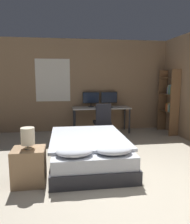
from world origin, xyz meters
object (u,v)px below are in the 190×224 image
at_px(nightstand, 29,166).
at_px(bookshelf, 170,99).
at_px(desk, 101,110).
at_px(computer_mouse, 111,107).
at_px(bed, 89,150).
at_px(keyboard, 102,108).
at_px(office_chair, 102,125).
at_px(monitor_left, 91,98).
at_px(bedside_lamp, 28,136).
at_px(monitor_right, 109,98).

height_order(nightstand, bookshelf, bookshelf).
bearing_deg(desk, computer_mouse, -36.22).
xyz_separation_m(bed, nightstand, (-0.97, -0.70, 0.03)).
xyz_separation_m(keyboard, bookshelf, (1.90, -0.22, 0.24)).
relative_size(computer_mouse, bookshelf, 0.04).
relative_size(bed, bookshelf, 1.15).
bearing_deg(office_chair, bookshelf, 9.22).
distance_m(bed, office_chair, 1.65).
height_order(bed, monitor_left, monitor_left).
distance_m(bedside_lamp, monitor_right, 3.71).
bearing_deg(nightstand, office_chair, 56.16).
height_order(keyboard, computer_mouse, computer_mouse).
bearing_deg(desk, nightstand, -118.25).
distance_m(bed, nightstand, 1.20).
xyz_separation_m(monitor_right, office_chair, (-0.37, -0.93, -0.62)).
bearing_deg(bedside_lamp, bookshelf, 36.38).
bearing_deg(nightstand, desk, 61.75).
distance_m(monitor_right, keyboard, 0.53).
distance_m(keyboard, office_chair, 0.67).
xyz_separation_m(computer_mouse, office_chair, (-0.35, -0.54, -0.39)).
bearing_deg(keyboard, bed, -106.83).
height_order(office_chair, bookshelf, bookshelf).
relative_size(computer_mouse, office_chair, 0.07).
bearing_deg(monitor_left, nightstand, -112.69).
distance_m(monitor_right, bookshelf, 1.73).
relative_size(bed, monitor_right, 4.26).
xyz_separation_m(bedside_lamp, monitor_right, (1.88, 3.18, 0.25)).
relative_size(desk, bookshelf, 0.92).
height_order(keyboard, office_chair, office_chair).
bearing_deg(monitor_right, bookshelf, -20.42).
distance_m(computer_mouse, office_chair, 0.76).
xyz_separation_m(desk, keyboard, (0.00, -0.19, 0.10)).
height_order(bed, desk, desk).
distance_m(desk, monitor_right, 0.47).
bearing_deg(keyboard, bedside_lamp, -119.86).
bearing_deg(keyboard, nightstand, -119.86).
distance_m(desk, office_chair, 0.79).
distance_m(nightstand, computer_mouse, 3.40).
relative_size(bedside_lamp, computer_mouse, 4.50).
height_order(bedside_lamp, desk, bedside_lamp).
distance_m(bedside_lamp, desk, 3.39).
relative_size(monitor_left, computer_mouse, 7.01).
xyz_separation_m(monitor_right, computer_mouse, (-0.01, -0.39, -0.23)).
relative_size(bedside_lamp, monitor_left, 0.64).
xyz_separation_m(bedside_lamp, monitor_left, (1.33, 3.18, 0.25)).
relative_size(monitor_right, office_chair, 0.52).
bearing_deg(nightstand, computer_mouse, 56.29).
height_order(monitor_right, keyboard, monitor_right).
bearing_deg(bookshelf, bedside_lamp, -143.62).
bearing_deg(nightstand, keyboard, 60.14).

